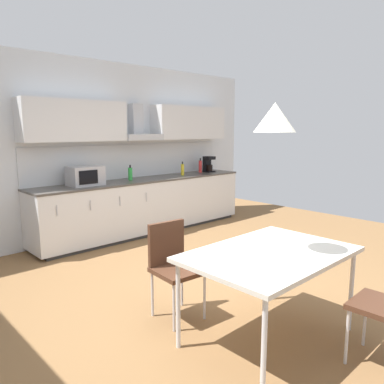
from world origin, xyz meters
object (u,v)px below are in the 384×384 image
(bottle_red, at_px, (200,166))
(bottle_yellow, at_px, (183,169))
(dining_table, at_px, (270,257))
(chair_far_left, at_px, (173,260))
(microwave, at_px, (85,176))
(pendant_lamp, at_px, (275,118))
(bottle_green, at_px, (130,174))
(coffee_maker, at_px, (208,164))

(bottle_red, bearing_deg, bottle_yellow, -170.01)
(bottle_red, height_order, dining_table, bottle_red)
(bottle_yellow, bearing_deg, bottle_red, 9.99)
(dining_table, xyz_separation_m, chair_far_left, (-0.30, 0.85, -0.17))
(microwave, height_order, chair_far_left, microwave)
(chair_far_left, bearing_deg, bottle_yellow, 46.51)
(bottle_red, xyz_separation_m, pendant_lamp, (-2.59, -3.42, 0.78))
(microwave, xyz_separation_m, bottle_green, (0.81, 0.04, -0.04))
(bottle_green, xyz_separation_m, dining_table, (-0.98, -3.40, -0.31))
(coffee_maker, xyz_separation_m, bottle_red, (-0.19, 0.03, -0.03))
(bottle_yellow, xyz_separation_m, dining_table, (-2.05, -3.32, -0.31))
(chair_far_left, bearing_deg, pendant_lamp, -70.46)
(bottle_yellow, distance_m, dining_table, 3.91)
(dining_table, bearing_deg, pendant_lamp, 45.00)
(microwave, height_order, bottle_yellow, microwave)
(coffee_maker, bearing_deg, bottle_red, 171.41)
(bottle_green, xyz_separation_m, chair_far_left, (-1.29, -2.56, -0.47))
(microwave, bearing_deg, pendant_lamp, -92.95)
(bottle_green, relative_size, pendant_lamp, 0.76)
(bottle_green, distance_m, pendant_lamp, 3.63)
(coffee_maker, relative_size, bottle_green, 1.23)
(coffee_maker, distance_m, chair_far_left, 4.02)
(coffee_maker, relative_size, bottle_red, 1.09)
(dining_table, relative_size, chair_far_left, 1.57)
(microwave, relative_size, chair_far_left, 0.55)
(bottle_red, relative_size, dining_table, 0.20)
(dining_table, distance_m, pendant_lamp, 1.10)
(microwave, distance_m, coffee_maker, 2.60)
(bottle_red, height_order, pendant_lamp, pendant_lamp)
(bottle_yellow, height_order, dining_table, bottle_yellow)
(bottle_green, height_order, pendant_lamp, pendant_lamp)
(microwave, height_order, bottle_green, microwave)
(microwave, bearing_deg, bottle_yellow, -1.26)
(bottle_yellow, height_order, bottle_red, bottle_red)
(coffee_maker, distance_m, bottle_red, 0.19)
(microwave, xyz_separation_m, bottle_yellow, (1.87, -0.04, -0.04))
(bottle_yellow, bearing_deg, pendant_lamp, -121.65)
(bottle_yellow, distance_m, pendant_lamp, 3.98)
(chair_far_left, bearing_deg, bottle_red, 41.63)
(microwave, xyz_separation_m, coffee_maker, (2.60, 0.03, 0.01))
(dining_table, distance_m, chair_far_left, 0.91)
(microwave, xyz_separation_m, chair_far_left, (-0.47, -2.51, -0.51))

